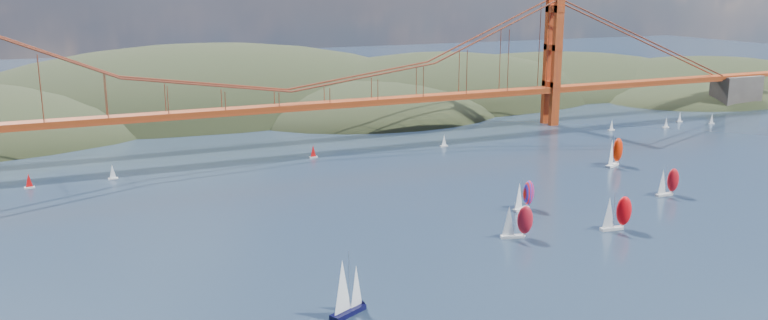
{
  "coord_description": "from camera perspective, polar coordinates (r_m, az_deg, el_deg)",
  "views": [
    {
      "loc": [
        -81.7,
        -89.92,
        61.61
      ],
      "look_at": [
        -1.2,
        90.0,
        14.76
      ],
      "focal_mm": 35.0,
      "sensor_mm": 36.0,
      "label": 1
    }
  ],
  "objects": [
    {
      "name": "distant_boat_6",
      "position": [
        364.18,
        21.61,
        3.07
      ],
      "size": [
        3.0,
        2.0,
        4.7
      ],
      "color": "silver",
      "rests_on": "ground"
    },
    {
      "name": "distant_boat_9",
      "position": [
        270.32,
        -5.42,
        0.66
      ],
      "size": [
        3.0,
        2.0,
        4.7
      ],
      "color": "silver",
      "rests_on": "ground"
    },
    {
      "name": "bridge",
      "position": [
        283.04,
        -7.63,
        7.3
      ],
      "size": [
        552.0,
        12.0,
        55.0
      ],
      "color": "#953511",
      "rests_on": "ground"
    },
    {
      "name": "distant_boat_8",
      "position": [
        288.48,
        4.6,
        1.48
      ],
      "size": [
        3.0,
        2.0,
        4.7
      ],
      "color": "silver",
      "rests_on": "ground"
    },
    {
      "name": "distant_boat_5",
      "position": [
        347.29,
        20.7,
        2.69
      ],
      "size": [
        3.0,
        2.0,
        4.7
      ],
      "color": "silver",
      "rests_on": "ground"
    },
    {
      "name": "distant_boat_3",
      "position": [
        255.19,
        -19.98,
        -0.87
      ],
      "size": [
        3.0,
        2.0,
        4.7
      ],
      "color": "silver",
      "rests_on": "ground"
    },
    {
      "name": "racer_0",
      "position": [
        187.87,
        10.06,
        -4.59
      ],
      "size": [
        8.22,
        4.92,
        9.21
      ],
      "rotation": [
        0.0,
        0.0,
        -0.29
      ],
      "color": "silver",
      "rests_on": "ground"
    },
    {
      "name": "racer_3",
      "position": [
        268.68,
        17.16,
        0.62
      ],
      "size": [
        9.59,
        6.7,
        10.74
      ],
      "rotation": [
        0.0,
        0.0,
        0.42
      ],
      "color": "white",
      "rests_on": "ground"
    },
    {
      "name": "distant_boat_4",
      "position": [
        333.46,
        16.95,
        2.56
      ],
      "size": [
        3.0,
        2.0,
        4.7
      ],
      "color": "silver",
      "rests_on": "ground"
    },
    {
      "name": "headlands",
      "position": [
        396.37,
        -5.04,
        2.55
      ],
      "size": [
        725.0,
        225.0,
        96.0
      ],
      "color": "black",
      "rests_on": "ground"
    },
    {
      "name": "racer_rwb",
      "position": [
        211.1,
        10.59,
        -2.62
      ],
      "size": [
        8.08,
        4.82,
        9.06
      ],
      "rotation": [
        0.0,
        0.0,
        0.28
      ],
      "color": "white",
      "rests_on": "ground"
    },
    {
      "name": "racer_2",
      "position": [
        236.71,
        20.79,
        -1.53
      ],
      "size": [
        7.89,
        3.18,
        9.11
      ],
      "rotation": [
        0.0,
        0.0,
        0.01
      ],
      "color": "silver",
      "rests_on": "ground"
    },
    {
      "name": "sloop_navy",
      "position": [
        143.09,
        -2.86,
        -9.68
      ],
      "size": [
        8.75,
        7.03,
        12.75
      ],
      "rotation": [
        0.0,
        0.0,
        0.47
      ],
      "color": "black",
      "rests_on": "ground"
    },
    {
      "name": "distant_boat_7",
      "position": [
        364.69,
        23.7,
        2.89
      ],
      "size": [
        3.0,
        2.0,
        4.7
      ],
      "color": "silver",
      "rests_on": "ground"
    },
    {
      "name": "distant_boat_2",
      "position": [
        254.0,
        -25.44,
        -1.43
      ],
      "size": [
        3.0,
        2.0,
        4.7
      ],
      "color": "silver",
      "rests_on": "ground"
    },
    {
      "name": "racer_1",
      "position": [
        199.78,
        17.27,
        -3.83
      ],
      "size": [
        8.66,
        3.97,
        9.79
      ],
      "rotation": [
        0.0,
        0.0,
        -0.12
      ],
      "color": "silver",
      "rests_on": "ground"
    }
  ]
}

